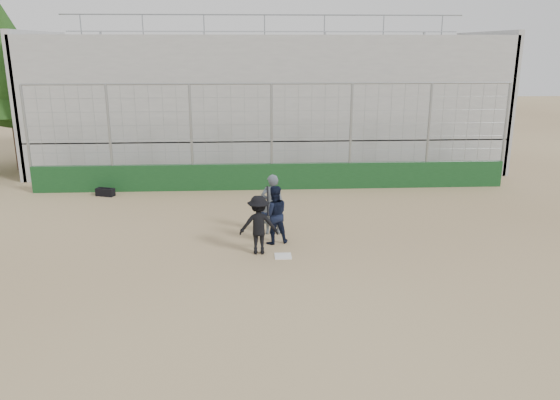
{
  "coord_description": "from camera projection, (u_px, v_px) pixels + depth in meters",
  "views": [
    {
      "loc": [
        -0.83,
        -13.38,
        5.37
      ],
      "look_at": [
        0.0,
        1.4,
        1.15
      ],
      "focal_mm": 35.0,
      "sensor_mm": 36.0,
      "label": 1
    }
  ],
  "objects": [
    {
      "name": "equipment_bag",
      "position": [
        105.0,
        192.0,
        20.08
      ],
      "size": [
        0.73,
        0.49,
        0.33
      ],
      "color": "black",
      "rests_on": "ground"
    },
    {
      "name": "bleachers",
      "position": [
        267.0,
        100.0,
        25.03
      ],
      "size": [
        20.25,
        6.7,
        6.98
      ],
      "color": "#969696",
      "rests_on": "ground"
    },
    {
      "name": "tree_left",
      "position": [
        9.0,
        69.0,
        23.12
      ],
      "size": [
        4.48,
        4.48,
        7.0
      ],
      "color": "#371F14",
      "rests_on": "ground"
    },
    {
      "name": "umpire",
      "position": [
        272.0,
        207.0,
        15.87
      ],
      "size": [
        0.66,
        0.43,
        1.62
      ],
      "primitive_type": "imported",
      "rotation": [
        0.0,
        0.0,
        3.15
      ],
      "color": "#4A535E",
      "rests_on": "ground"
    },
    {
      "name": "catcher_crouched",
      "position": [
        274.0,
        224.0,
        15.16
      ],
      "size": [
        0.94,
        0.81,
        1.13
      ],
      "color": "black",
      "rests_on": "ground"
    },
    {
      "name": "home_plate",
      "position": [
        283.0,
        256.0,
        14.36
      ],
      "size": [
        0.44,
        0.44,
        0.02
      ],
      "primitive_type": "cube",
      "color": "white",
      "rests_on": "ground"
    },
    {
      "name": "batter_at_plate",
      "position": [
        259.0,
        225.0,
        14.39
      ],
      "size": [
        1.04,
        0.74,
        1.76
      ],
      "color": "black",
      "rests_on": "ground"
    },
    {
      "name": "ground",
      "position": [
        283.0,
        256.0,
        14.36
      ],
      "size": [
        90.0,
        90.0,
        0.0
      ],
      "primitive_type": "plane",
      "color": "olive",
      "rests_on": "ground"
    },
    {
      "name": "backstop",
      "position": [
        272.0,
        165.0,
        20.82
      ],
      "size": [
        18.1,
        0.25,
        4.04
      ],
      "color": "#113817",
      "rests_on": "ground"
    }
  ]
}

